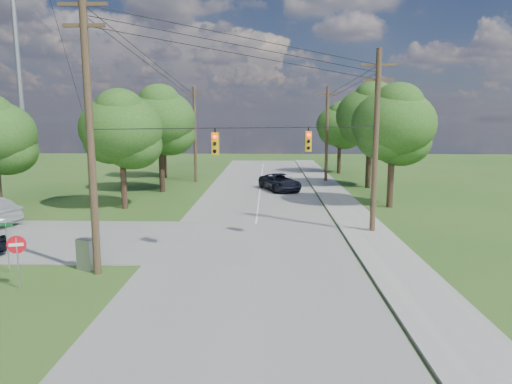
{
  "coord_description": "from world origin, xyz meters",
  "views": [
    {
      "loc": [
        2.75,
        -18.34,
        6.61
      ],
      "look_at": [
        2.13,
        5.0,
        2.88
      ],
      "focal_mm": 32.0,
      "sensor_mm": 36.0,
      "label": 1
    }
  ],
  "objects_px": {
    "pole_sw": "(90,129)",
    "pole_ne": "(376,140)",
    "do_not_enter_sign": "(17,250)",
    "control_cabinet": "(87,254)",
    "car_main_north": "(280,182)",
    "pole_north_e": "(327,134)",
    "pole_north_w": "(195,133)"
  },
  "relations": [
    {
      "from": "pole_sw",
      "to": "do_not_enter_sign",
      "type": "bearing_deg",
      "value": -142.58
    },
    {
      "from": "pole_ne",
      "to": "pole_north_w",
      "type": "relative_size",
      "value": 1.05
    },
    {
      "from": "control_cabinet",
      "to": "do_not_enter_sign",
      "type": "height_order",
      "value": "do_not_enter_sign"
    },
    {
      "from": "pole_ne",
      "to": "control_cabinet",
      "type": "height_order",
      "value": "pole_ne"
    },
    {
      "from": "pole_ne",
      "to": "pole_sw",
      "type": "bearing_deg",
      "value": -150.62
    },
    {
      "from": "pole_north_w",
      "to": "control_cabinet",
      "type": "bearing_deg",
      "value": -90.55
    },
    {
      "from": "car_main_north",
      "to": "pole_north_w",
      "type": "bearing_deg",
      "value": 124.55
    },
    {
      "from": "control_cabinet",
      "to": "do_not_enter_sign",
      "type": "xyz_separation_m",
      "value": [
        -1.73,
        -2.44,
        0.9
      ]
    },
    {
      "from": "pole_sw",
      "to": "pole_ne",
      "type": "distance_m",
      "value": 15.51
    },
    {
      "from": "car_main_north",
      "to": "control_cabinet",
      "type": "xyz_separation_m",
      "value": [
        -9.14,
        -22.94,
        -0.11
      ]
    },
    {
      "from": "pole_north_e",
      "to": "car_main_north",
      "type": "height_order",
      "value": "pole_north_e"
    },
    {
      "from": "car_main_north",
      "to": "pole_sw",
      "type": "bearing_deg",
      "value": -130.85
    },
    {
      "from": "do_not_enter_sign",
      "to": "pole_sw",
      "type": "bearing_deg",
      "value": 20.77
    },
    {
      "from": "pole_sw",
      "to": "control_cabinet",
      "type": "xyz_separation_m",
      "value": [
        -0.68,
        0.6,
        -5.54
      ]
    },
    {
      "from": "pole_ne",
      "to": "pole_north_e",
      "type": "height_order",
      "value": "pole_ne"
    },
    {
      "from": "pole_sw",
      "to": "car_main_north",
      "type": "relative_size",
      "value": 2.17
    },
    {
      "from": "pole_sw",
      "to": "pole_ne",
      "type": "xyz_separation_m",
      "value": [
        13.5,
        7.6,
        -0.76
      ]
    },
    {
      "from": "pole_north_e",
      "to": "car_main_north",
      "type": "relative_size",
      "value": 1.81
    },
    {
      "from": "car_main_north",
      "to": "do_not_enter_sign",
      "type": "xyz_separation_m",
      "value": [
        -10.87,
        -25.38,
        0.79
      ]
    },
    {
      "from": "pole_sw",
      "to": "do_not_enter_sign",
      "type": "distance_m",
      "value": 5.55
    },
    {
      "from": "pole_ne",
      "to": "car_main_north",
      "type": "distance_m",
      "value": 17.35
    },
    {
      "from": "pole_north_w",
      "to": "car_main_north",
      "type": "bearing_deg",
      "value": -34.38
    },
    {
      "from": "control_cabinet",
      "to": "pole_ne",
      "type": "bearing_deg",
      "value": 48.76
    },
    {
      "from": "pole_north_w",
      "to": "car_main_north",
      "type": "xyz_separation_m",
      "value": [
        8.86,
        -6.06,
        -4.33
      ]
    },
    {
      "from": "pole_sw",
      "to": "pole_north_w",
      "type": "xyz_separation_m",
      "value": [
        -0.4,
        29.6,
        -1.1
      ]
    },
    {
      "from": "pole_ne",
      "to": "pole_north_e",
      "type": "bearing_deg",
      "value": 90.0
    },
    {
      "from": "pole_north_e",
      "to": "car_main_north",
      "type": "bearing_deg",
      "value": -129.71
    },
    {
      "from": "pole_north_e",
      "to": "pole_ne",
      "type": "bearing_deg",
      "value": -90.0
    },
    {
      "from": "pole_ne",
      "to": "car_main_north",
      "type": "height_order",
      "value": "pole_ne"
    },
    {
      "from": "control_cabinet",
      "to": "car_main_north",
      "type": "bearing_deg",
      "value": 90.76
    },
    {
      "from": "pole_ne",
      "to": "do_not_enter_sign",
      "type": "xyz_separation_m",
      "value": [
        -15.91,
        -9.44,
        -3.88
      ]
    },
    {
      "from": "pole_north_e",
      "to": "control_cabinet",
      "type": "relative_size",
      "value": 7.24
    }
  ]
}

